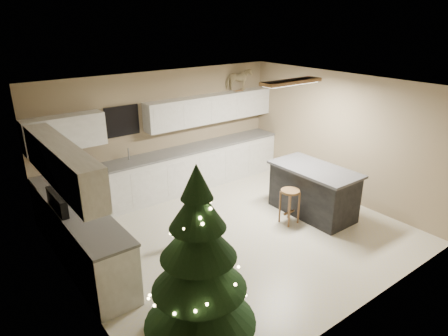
{
  "coord_description": "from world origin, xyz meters",
  "views": [
    {
      "loc": [
        -3.94,
        -4.81,
        3.66
      ],
      "look_at": [
        0.0,
        0.35,
        1.15
      ],
      "focal_mm": 32.0,
      "sensor_mm": 36.0,
      "label": 1
    }
  ],
  "objects_px": {
    "bar_stool": "(290,198)",
    "island": "(313,191)",
    "christmas_tree": "(199,271)",
    "rocking_horse": "(239,79)",
    "toddler": "(192,220)"
  },
  "relations": [
    {
      "from": "bar_stool",
      "to": "island",
      "type": "bearing_deg",
      "value": -1.01
    },
    {
      "from": "christmas_tree",
      "to": "rocking_horse",
      "type": "height_order",
      "value": "rocking_horse"
    },
    {
      "from": "bar_stool",
      "to": "christmas_tree",
      "type": "xyz_separation_m",
      "value": [
        -2.9,
        -1.33,
        0.42
      ]
    },
    {
      "from": "christmas_tree",
      "to": "rocking_horse",
      "type": "relative_size",
      "value": 3.5
    },
    {
      "from": "island",
      "to": "bar_stool",
      "type": "height_order",
      "value": "island"
    },
    {
      "from": "rocking_horse",
      "to": "christmas_tree",
      "type": "bearing_deg",
      "value": 156.09
    },
    {
      "from": "island",
      "to": "toddler",
      "type": "bearing_deg",
      "value": 167.65
    },
    {
      "from": "island",
      "to": "bar_stool",
      "type": "distance_m",
      "value": 0.63
    },
    {
      "from": "toddler",
      "to": "rocking_horse",
      "type": "bearing_deg",
      "value": 26.52
    },
    {
      "from": "island",
      "to": "toddler",
      "type": "distance_m",
      "value": 2.49
    },
    {
      "from": "island",
      "to": "rocking_horse",
      "type": "bearing_deg",
      "value": 84.55
    },
    {
      "from": "island",
      "to": "christmas_tree",
      "type": "height_order",
      "value": "christmas_tree"
    },
    {
      "from": "christmas_tree",
      "to": "rocking_horse",
      "type": "distance_m",
      "value": 5.61
    },
    {
      "from": "christmas_tree",
      "to": "bar_stool",
      "type": "bearing_deg",
      "value": 24.62
    },
    {
      "from": "island",
      "to": "christmas_tree",
      "type": "distance_m",
      "value": 3.79
    }
  ]
}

